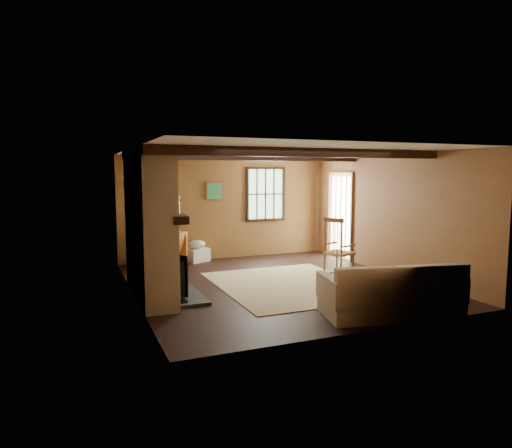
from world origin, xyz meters
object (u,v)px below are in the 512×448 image
rocking_chair (338,251)px  laundry_basket (197,255)px  armchair (159,249)px  fireplace (150,230)px  sofa (392,297)px

rocking_chair → laundry_basket: rocking_chair is taller
rocking_chair → armchair: 3.74m
fireplace → armchair: bearing=76.5°
fireplace → rocking_chair: bearing=1.7°
sofa → rocking_chair: bearing=87.5°
sofa → armchair: size_ratio=2.36×
sofa → armchair: 5.16m
sofa → laundry_basket: sofa is taller
rocking_chair → armchair: (-3.11, 2.08, -0.09)m
rocking_chair → laundry_basket: size_ratio=2.33×
armchair → rocking_chair: bearing=107.2°
armchair → sofa: bearing=79.4°
rocking_chair → sofa: bearing=144.2°
fireplace → sofa: size_ratio=1.16×
sofa → laundry_basket: 5.13m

